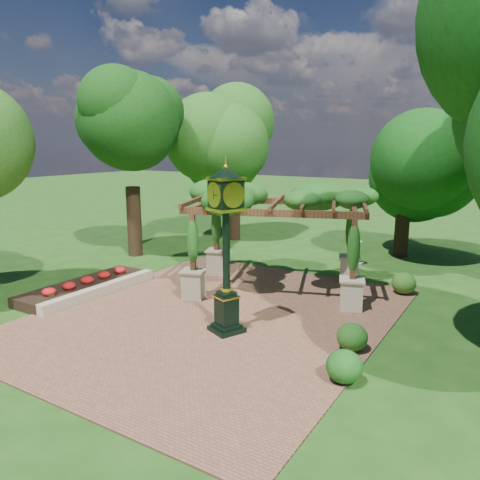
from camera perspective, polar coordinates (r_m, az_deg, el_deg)
The scene contains 13 objects.
ground at distance 14.24m, azimuth -5.38°, elevation -10.47°, with size 120.00×120.00×0.00m, color #1E4714.
brick_plaza at distance 14.98m, azimuth -3.06°, elevation -9.19°, with size 10.00×12.00×0.04m, color brown.
border_wall at distance 17.50m, azimuth -16.57°, elevation -5.95°, with size 0.35×5.00×0.40m, color #C6B793.
flower_bed at distance 18.16m, azimuth -18.48°, elevation -5.49°, with size 1.50×5.00×0.36m, color red.
pedestal_clock at distance 12.94m, azimuth -1.72°, elevation 0.54°, with size 1.24×1.24×4.78m.
pergola at distance 16.87m, azimuth 4.54°, elevation 4.36°, with size 7.17×5.77×3.92m.
sundial at distance 21.57m, azimuth 13.86°, elevation -1.72°, with size 0.71×0.71×1.09m.
shrub_front at distance 11.19m, azimuth 12.61°, elevation -14.80°, with size 0.84×0.84×0.76m, color #1B4F16.
shrub_mid at distance 12.80m, azimuth 13.51°, elevation -11.43°, with size 0.81×0.81×0.73m, color #215417.
shrub_back at distance 17.88m, azimuth 19.35°, elevation -4.99°, with size 0.86×0.86×0.77m, color #31641D.
tree_west_near at distance 22.80m, azimuth -13.25°, elevation 12.77°, with size 4.09×4.09×8.61m.
tree_west_far at distance 26.06m, azimuth -0.78°, elevation 13.08°, with size 4.42×4.42×8.72m.
tree_north at distance 23.36m, azimuth 19.69°, elevation 9.42°, with size 4.46×4.46×6.84m.
Camera 1 is at (8.01, -10.47, 5.36)m, focal length 35.00 mm.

